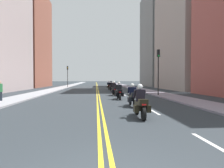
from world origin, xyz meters
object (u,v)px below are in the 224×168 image
Objects in this scene: motorcycle_3 at (114,90)px; motorcycle_4 at (114,88)px; motorcycle_0 at (140,104)px; traffic_light_near at (158,64)px; motorcycle_6 at (109,86)px; pedestrian_0 at (0,91)px; traffic_light_far at (68,73)px; motorcycle_5 at (111,87)px; motorcycle_1 at (133,97)px; motorcycle_2 at (119,92)px.

motorcycle_4 is at bearing 82.87° from motorcycle_3.
motorcycle_0 is 0.45× the size of traffic_light_near.
pedestrian_0 reaches higher than motorcycle_6.
traffic_light_far is at bearing 107.47° from motorcycle_3.
motorcycle_6 is at bearing 88.24° from motorcycle_5.
motorcycle_1 is at bearing -89.93° from motorcycle_3.
traffic_light_near is (4.67, 12.10, 2.83)m from motorcycle_0.
motorcycle_4 is (0.31, 8.97, 0.01)m from motorcycle_2.
motorcycle_6 is at bearing 86.44° from motorcycle_3.
motorcycle_2 reaches higher than motorcycle_1.
motorcycle_5 is (-0.03, 4.53, 0.00)m from motorcycle_4.
motorcycle_3 is 1.04× the size of motorcycle_5.
motorcycle_1 is 1.02× the size of motorcycle_5.
motorcycle_5 is 11.45m from traffic_light_near.
pedestrian_0 reaches higher than motorcycle_4.
motorcycle_6 is at bearing 89.68° from motorcycle_1.
traffic_light_far is at bearing -112.41° from pedestrian_0.
motorcycle_5 is 0.98× the size of motorcycle_6.
pedestrian_0 is (-9.85, -1.35, 0.24)m from motorcycle_2.
traffic_light_far reaches higher than pedestrian_0.
pedestrian_0 is at bearing 143.96° from motorcycle_0.
traffic_light_far reaches higher than motorcycle_3.
motorcycle_0 is at bearing -93.28° from motorcycle_4.
motorcycle_4 is at bearing -92.91° from motorcycle_5.
motorcycle_4 is (0.36, 4.55, 0.01)m from motorcycle_3.
traffic_light_far is at bearing 132.79° from motorcycle_6.
motorcycle_5 is at bearing 87.98° from motorcycle_4.
motorcycle_6 is (-0.20, 22.39, -0.03)m from motorcycle_1.
motorcycle_3 is 13.15m from motorcycle_6.
traffic_light_far is at bearing 104.46° from motorcycle_1.
traffic_light_near is 15.50m from pedestrian_0.
motorcycle_4 is at bearing -87.51° from motorcycle_6.
motorcycle_1 is at bearing -92.11° from motorcycle_4.
motorcycle_3 is at bearing -169.10° from pedestrian_0.
motorcycle_4 is at bearing 127.87° from traffic_light_near.
motorcycle_3 reaches higher than motorcycle_6.
traffic_light_near is 2.96× the size of pedestrian_0.
motorcycle_4 is 0.95× the size of motorcycle_6.
motorcycle_3 is 1.07× the size of motorcycle_4.
traffic_light_near is at bearing 61.17° from motorcycle_1.
motorcycle_2 is 17.56m from motorcycle_6.
motorcycle_4 reaches higher than motorcycle_5.
motorcycle_3 is 9.09m from motorcycle_5.
motorcycle_2 is 8.97m from motorcycle_4.
motorcycle_3 reaches higher than motorcycle_5.
motorcycle_1 is 13.79m from motorcycle_4.
motorcycle_3 is at bearing -89.41° from motorcycle_6.
motorcycle_6 is (-0.14, 8.59, -0.02)m from motorcycle_4.
motorcycle_0 is 13.28m from traffic_light_near.
motorcycle_0 is 1.06× the size of motorcycle_2.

